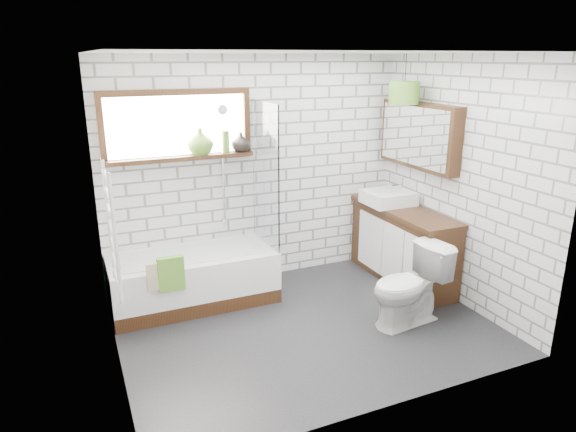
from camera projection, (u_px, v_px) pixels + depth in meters
name	position (u px, v px, depth m)	size (l,w,h in m)	color
floor	(306.00, 327.00, 4.90)	(3.40, 2.60, 0.01)	black
ceiling	(310.00, 52.00, 4.16)	(3.40, 2.60, 0.01)	white
wall_back	(257.00, 172.00, 5.67)	(3.40, 0.01, 2.50)	white
wall_front	(393.00, 249.00, 3.39)	(3.40, 0.01, 2.50)	white
wall_left	(105.00, 225.00, 3.88)	(0.01, 2.60, 2.50)	white
wall_right	(460.00, 182.00, 5.18)	(0.01, 2.60, 2.50)	white
window	(178.00, 126.00, 5.15)	(1.52, 0.16, 0.68)	black
towel_radiator	(112.00, 230.00, 3.91)	(0.06, 0.52, 1.00)	white
mirror_cabinet	(419.00, 135.00, 5.56)	(0.16, 1.20, 0.70)	black
shower_riser	(223.00, 166.00, 5.45)	(0.02, 0.02, 1.30)	silver
bathtub	(194.00, 278.00, 5.31)	(1.67, 0.74, 0.54)	white
shower_screen	(266.00, 175.00, 5.32)	(0.02, 0.72, 1.50)	white
towel_green	(171.00, 274.00, 4.80)	(0.25, 0.07, 0.34)	#548929
towel_beige	(158.00, 276.00, 4.76)	(0.20, 0.05, 0.27)	tan
vanity	(402.00, 245.00, 5.81)	(0.48, 1.49, 0.85)	black
basin	(388.00, 197.00, 5.85)	(0.52, 0.45, 0.15)	white
tap	(400.00, 191.00, 5.89)	(0.03, 0.03, 0.17)	silver
toilet	(409.00, 286.00, 4.86)	(0.76, 0.43, 0.78)	white
vase_olive	(200.00, 143.00, 5.26)	(0.26, 0.26, 0.27)	#5B8E2B
vase_dark	(241.00, 144.00, 5.43)	(0.20, 0.20, 0.21)	black
bottle	(226.00, 144.00, 5.37)	(0.07, 0.07, 0.23)	#5B8E2B
pendant	(404.00, 93.00, 5.43)	(0.32, 0.32, 0.23)	#548929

